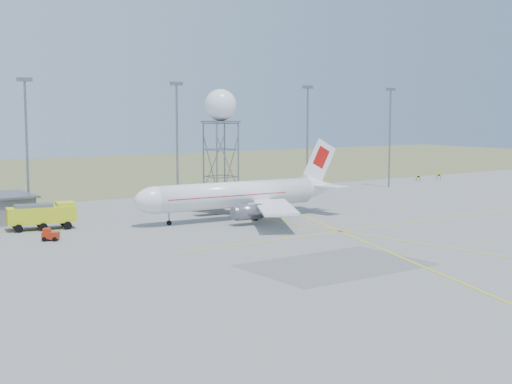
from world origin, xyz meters
TOP-DOWN VIEW (x-y plane):
  - grass_strip at (0.00, 140.00)m, footprint 400.00×120.00m
  - mast_a at (-35.00, 66.00)m, footprint 2.20×0.50m
  - mast_b at (-10.00, 66.00)m, footprint 2.20×0.50m
  - mast_c at (18.00, 66.00)m, footprint 2.20×0.50m
  - mast_d at (40.00, 66.00)m, footprint 2.20×0.50m
  - taxi_sign_near at (55.60, 72.00)m, footprint 1.60×0.17m
  - taxi_sign_far at (62.60, 72.00)m, footprint 1.60×0.17m
  - airliner_main at (-10.58, 46.92)m, footprint 33.66×32.66m
  - radar_tower at (-2.84, 63.73)m, footprint 5.36×5.36m
  - fire_truck at (-36.82, 54.24)m, footprint 9.15×4.84m
  - baggage_tug at (-39.02, 45.40)m, footprint 2.33×2.27m

SIDE VIEW (x-z plane):
  - grass_strip at x=0.00m, z-range 0.00..0.03m
  - baggage_tug at x=-39.02m, z-range -0.18..1.32m
  - taxi_sign_near at x=55.60m, z-range 0.29..1.49m
  - taxi_sign_far at x=62.60m, z-range 0.29..1.49m
  - fire_truck at x=-36.82m, z-range -0.07..3.43m
  - airliner_main at x=-10.58m, z-range -2.22..9.23m
  - radar_tower at x=-2.84m, z-range 1.18..20.58m
  - mast_a at x=-35.00m, z-range 1.82..22.32m
  - mast_b at x=-10.00m, z-range 1.82..22.32m
  - mast_c at x=18.00m, z-range 1.82..22.32m
  - mast_d at x=40.00m, z-range 1.82..22.32m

